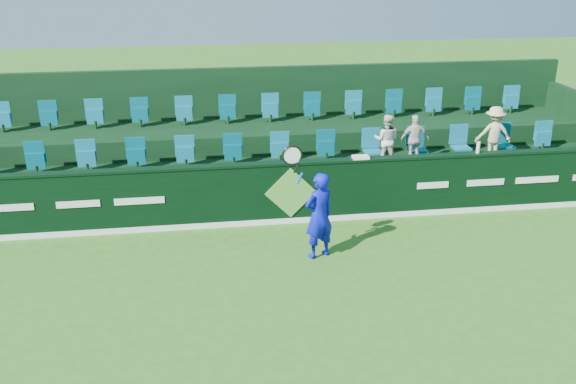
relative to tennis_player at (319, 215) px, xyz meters
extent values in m
plane|color=#336818|center=(-0.29, -2.31, -0.86)|extent=(60.00, 60.00, 0.00)
cube|color=black|center=(-0.29, 1.69, -0.21)|extent=(16.00, 0.20, 1.30)
cube|color=black|center=(-0.29, 1.69, 0.47)|extent=(16.00, 0.24, 0.05)
cube|color=white|center=(-0.29, 1.58, -0.80)|extent=(16.00, 0.02, 0.12)
cube|color=#5A9A38|center=(-0.29, 1.58, -0.16)|extent=(1.10, 0.02, 1.10)
cube|color=white|center=(-5.79, 1.58, -0.16)|extent=(0.70, 0.01, 0.14)
cube|color=white|center=(-4.59, 1.58, -0.16)|extent=(0.85, 0.01, 0.14)
cube|color=white|center=(-3.39, 1.58, -0.16)|extent=(1.00, 0.01, 0.14)
cube|color=white|center=(2.81, 1.58, -0.16)|extent=(0.70, 0.01, 0.14)
cube|color=white|center=(4.01, 1.58, -0.16)|extent=(0.85, 0.01, 0.14)
cube|color=white|center=(5.21, 1.58, -0.16)|extent=(1.00, 0.01, 0.14)
cube|color=black|center=(-0.29, 2.79, -0.46)|extent=(16.00, 2.00, 0.80)
cube|color=black|center=(-0.29, 4.69, -0.21)|extent=(16.00, 1.80, 1.30)
cube|color=black|center=(-0.29, 5.69, 0.44)|extent=(16.00, 0.20, 2.60)
cube|color=#106D88|center=(-0.29, 3.19, 0.24)|extent=(13.50, 0.50, 0.60)
cube|color=#106D88|center=(-0.29, 4.99, 0.74)|extent=(13.50, 0.50, 0.60)
imported|color=#0B13C5|center=(0.01, 0.00, -0.02)|extent=(0.73, 0.62, 1.68)
cylinder|color=#143FBF|center=(-0.38, -0.10, 0.78)|extent=(0.13, 0.04, 0.22)
cylinder|color=black|center=(-0.44, -0.10, 0.98)|extent=(0.11, 0.03, 0.20)
torus|color=black|center=(-0.52, -0.10, 1.22)|extent=(0.50, 0.04, 0.50)
cylinder|color=silver|center=(-0.52, -0.10, 1.22)|extent=(0.41, 0.01, 0.41)
imported|color=silver|center=(2.10, 2.81, 0.53)|extent=(0.70, 0.63, 1.18)
imported|color=beige|center=(2.78, 2.81, 0.51)|extent=(0.69, 0.33, 1.14)
imported|color=beige|center=(4.69, 2.81, 0.58)|extent=(0.88, 0.59, 1.27)
cube|color=white|center=(1.22, 1.69, 0.52)|extent=(0.34, 0.22, 0.05)
cylinder|color=white|center=(3.80, 1.69, 0.62)|extent=(0.08, 0.08, 0.25)
camera|label=1|loc=(-2.15, -10.75, 4.71)|focal=40.00mm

